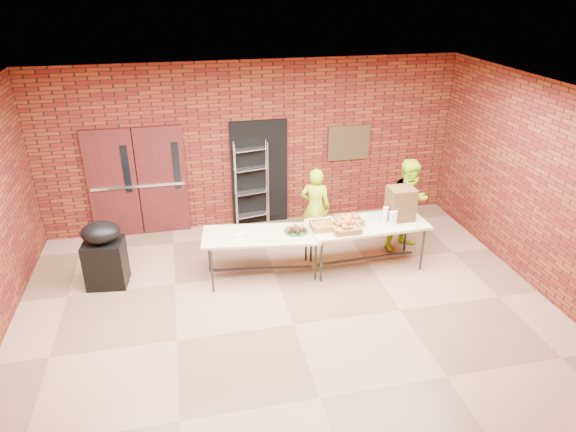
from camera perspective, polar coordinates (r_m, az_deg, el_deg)
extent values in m
cube|color=brown|center=(7.57, 0.60, -12.09)|extent=(8.00, 7.00, 0.04)
cube|color=silver|center=(6.16, 0.74, 12.55)|extent=(8.00, 7.00, 0.04)
cube|color=maroon|center=(9.93, -3.90, 7.83)|extent=(8.00, 0.04, 3.20)
cube|color=maroon|center=(8.49, 28.17, 1.64)|extent=(0.04, 7.00, 3.20)
cube|color=#4C1516|center=(10.03, -18.89, 3.32)|extent=(0.88, 0.08, 2.10)
cube|color=#4C1516|center=(9.95, -13.76, 3.82)|extent=(0.88, 0.08, 2.10)
cube|color=black|center=(9.85, -17.54, 4.99)|extent=(0.12, 0.02, 0.90)
cube|color=black|center=(9.80, -12.31, 5.50)|extent=(0.12, 0.02, 0.90)
cube|color=silver|center=(9.94, -16.32, 3.18)|extent=(1.70, 0.04, 0.05)
cube|color=black|center=(10.07, -3.19, 4.78)|extent=(1.10, 0.06, 2.10)
cube|color=#45311B|center=(10.32, 6.76, 8.09)|extent=(0.85, 0.04, 0.70)
cube|color=#BEAF91|center=(8.30, -3.02, -2.15)|extent=(1.97, 1.03, 0.04)
cube|color=#2C2C31|center=(8.61, -2.92, -5.86)|extent=(1.66, 0.27, 0.03)
cylinder|color=#2C2C31|center=(8.69, -8.77, -4.00)|extent=(0.04, 0.04, 0.73)
cylinder|color=#2C2C31|center=(8.91, 2.03, -2.92)|extent=(0.04, 0.04, 0.73)
cylinder|color=#2C2C31|center=(8.15, -8.43, -6.13)|extent=(0.04, 0.04, 0.73)
cylinder|color=#2C2C31|center=(8.38, 3.08, -4.91)|extent=(0.04, 0.04, 0.73)
cube|color=#BEAF91|center=(8.66, 8.82, -0.93)|extent=(2.00, 0.89, 0.04)
cube|color=#2C2C31|center=(8.97, 8.54, -4.71)|extent=(1.76, 0.10, 0.03)
cylinder|color=#2C2C31|center=(8.88, 2.58, -2.90)|extent=(0.04, 0.04, 0.77)
cylinder|color=#2C2C31|center=(9.44, 12.97, -1.76)|extent=(0.04, 0.04, 0.77)
cylinder|color=#2C2C31|center=(8.32, 3.73, -5.00)|extent=(0.04, 0.04, 0.77)
cylinder|color=#2C2C31|center=(8.92, 14.69, -3.64)|extent=(0.04, 0.04, 0.77)
cube|color=#A77443|center=(8.38, 4.01, -1.20)|extent=(0.42, 0.33, 0.07)
cube|color=#A77443|center=(8.58, 6.74, -0.64)|extent=(0.44, 0.34, 0.07)
cube|color=#A77443|center=(8.31, 6.49, -1.54)|extent=(0.43, 0.34, 0.07)
cylinder|color=#165221|center=(8.36, 0.91, -1.70)|extent=(0.40, 0.40, 0.01)
cube|color=white|center=(8.22, -5.34, -2.16)|extent=(0.17, 0.12, 0.06)
cube|color=#51391B|center=(8.80, 12.40, 1.37)|extent=(0.42, 0.38, 0.56)
cylinder|color=white|center=(8.58, 11.43, -0.31)|extent=(0.08, 0.08, 0.25)
cylinder|color=white|center=(8.64, 11.75, -0.18)|extent=(0.08, 0.08, 0.25)
cylinder|color=white|center=(8.69, 10.78, 0.15)|extent=(0.09, 0.09, 0.27)
cube|color=black|center=(8.74, -19.57, -4.96)|extent=(0.66, 0.56, 0.78)
ellipsoid|color=black|center=(8.49, -20.11, -1.71)|extent=(0.65, 0.57, 0.33)
imported|color=#A5D017|center=(9.31, 3.05, 0.97)|extent=(0.64, 0.53, 1.49)
imported|color=#A5D017|center=(9.39, 13.29, 1.20)|extent=(1.00, 0.90, 1.70)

